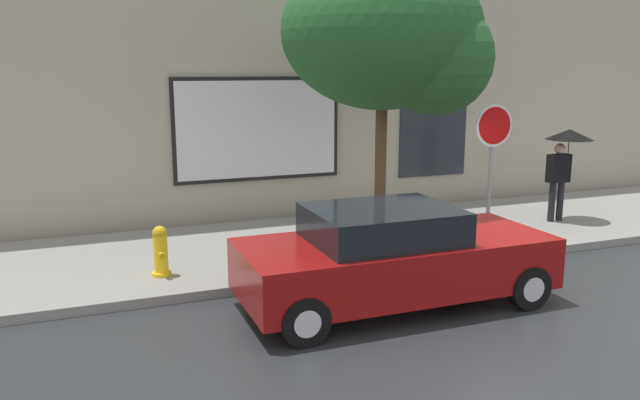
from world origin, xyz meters
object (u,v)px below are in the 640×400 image
object	(u,v)px
parked_car	(393,257)
fire_hydrant	(161,251)
street_tree	(394,37)
pedestrian_with_umbrella	(566,149)
stop_sign	(493,147)

from	to	relation	value
parked_car	fire_hydrant	xyz separation A→B (m)	(-3.00, 2.09, -0.17)
parked_car	street_tree	xyz separation A→B (m)	(1.10, 2.22, 3.16)
pedestrian_with_umbrella	stop_sign	size ratio (longest dim) A/B	0.75
fire_hydrant	pedestrian_with_umbrella	size ratio (longest dim) A/B	0.41
parked_car	fire_hydrant	bearing A→B (deg)	145.06
pedestrian_with_umbrella	street_tree	distance (m)	4.94
pedestrian_with_umbrella	street_tree	bearing A→B (deg)	-172.98
fire_hydrant	pedestrian_with_umbrella	distance (m)	8.60
street_tree	fire_hydrant	bearing A→B (deg)	-178.24
parked_car	street_tree	size ratio (longest dim) A/B	0.87
street_tree	stop_sign	bearing A→B (deg)	-18.38
fire_hydrant	street_tree	bearing A→B (deg)	1.76
parked_car	pedestrian_with_umbrella	size ratio (longest dim) A/B	2.29
parked_car	stop_sign	size ratio (longest dim) A/B	1.73
pedestrian_with_umbrella	street_tree	size ratio (longest dim) A/B	0.38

